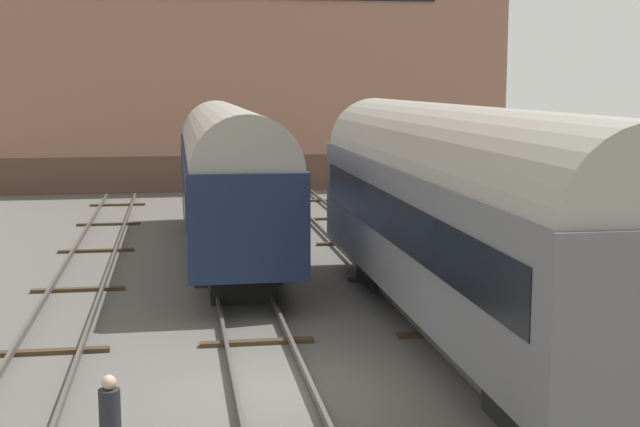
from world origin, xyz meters
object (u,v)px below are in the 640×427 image
Objects in this scene: train_car_grey at (456,207)px; bench at (596,295)px; train_car_navy at (228,172)px; person_worker at (110,419)px.

bench is at bearing -50.05° from train_car_grey.
person_worker is at bearing -99.05° from train_car_navy.
train_car_grey reaches higher than person_worker.
bench reaches higher than person_worker.
train_car_grey reaches higher than train_car_navy.
train_car_grey is 10.41× the size of person_worker.
train_car_navy is at bearing 80.95° from person_worker.
bench is at bearing 22.71° from person_worker.
person_worker is at bearing -157.29° from bench.
train_car_navy is 10.35× the size of person_worker.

